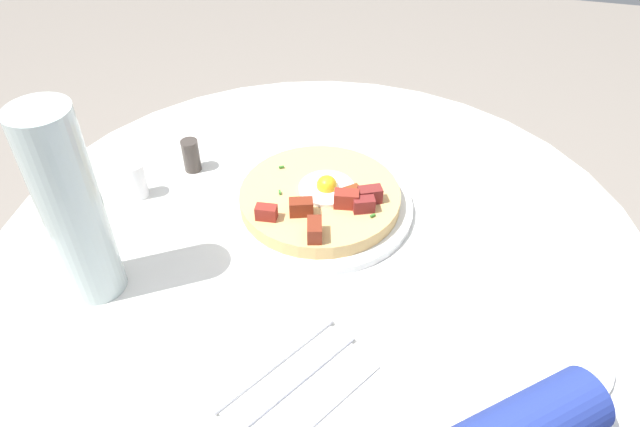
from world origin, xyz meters
TOP-DOWN VIEW (x-y plane):
  - dining_table at (0.00, 0.00)m, footprint 0.94×0.94m
  - pizza_plate at (0.02, -0.06)m, footprint 0.28×0.28m
  - breakfast_pizza at (0.01, -0.06)m, footprint 0.24×0.24m
  - bread_plate at (-0.30, 0.13)m, footprint 0.17×0.17m
  - napkin at (-0.02, 0.23)m, footprint 0.21×0.22m
  - fork at (-0.00, 0.22)m, footprint 0.11×0.16m
  - knife at (-0.03, 0.24)m, footprint 0.11×0.16m
  - water_bottle at (0.26, 0.16)m, footprint 0.07×0.07m
  - salt_shaker at (0.30, -0.03)m, footprint 0.03×0.03m
  - pepper_shaker at (0.24, -0.11)m, footprint 0.03×0.03m

SIDE VIEW (x-z plane):
  - dining_table at x=0.00m, z-range 0.19..0.89m
  - napkin at x=-0.02m, z-range 0.70..0.71m
  - bread_plate at x=-0.30m, z-range 0.70..0.71m
  - pizza_plate at x=0.02m, z-range 0.70..0.71m
  - fork at x=0.00m, z-range 0.71..0.71m
  - knife at x=-0.03m, z-range 0.71..0.71m
  - breakfast_pizza at x=0.01m, z-range 0.70..0.75m
  - pepper_shaker at x=0.24m, z-range 0.70..0.76m
  - salt_shaker at x=0.30m, z-range 0.70..0.76m
  - water_bottle at x=0.26m, z-range 0.70..0.97m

